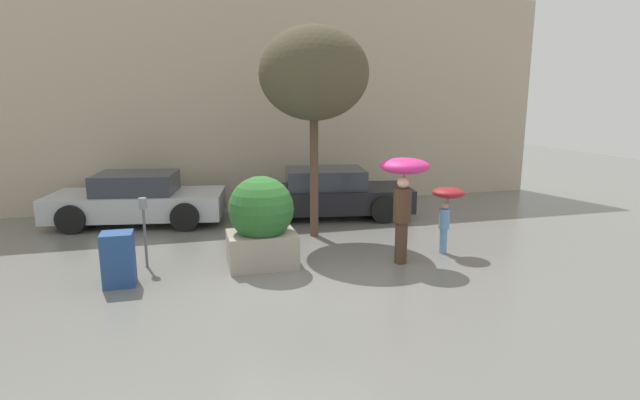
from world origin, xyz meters
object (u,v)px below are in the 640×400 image
(parked_car_far, at_px, (138,200))
(newspaper_box, at_px, (118,259))
(planter_box, at_px, (261,221))
(parked_car_near, at_px, (325,194))
(parking_meter, at_px, (144,218))
(person_child, at_px, (447,202))
(street_tree, at_px, (314,74))
(person_adult, at_px, (404,183))

(parked_car_far, height_order, newspaper_box, parked_car_far)
(planter_box, bearing_deg, newspaper_box, -171.38)
(parked_car_near, bearing_deg, planter_box, 156.58)
(parking_meter, bearing_deg, planter_box, -12.84)
(person_child, bearing_deg, parked_car_far, 119.04)
(planter_box, relative_size, parking_meter, 1.29)
(person_child, height_order, street_tree, street_tree)
(parked_car_far, xyz_separation_m, newspaper_box, (0.05, -4.33, -0.13))
(planter_box, xyz_separation_m, person_child, (3.66, -0.14, 0.19))
(parked_car_far, bearing_deg, street_tree, -110.10)
(planter_box, distance_m, newspaper_box, 2.49)
(parked_car_near, height_order, street_tree, street_tree)
(newspaper_box, bearing_deg, planter_box, 8.62)
(parked_car_far, xyz_separation_m, parking_meter, (0.42, -3.50, 0.34))
(planter_box, xyz_separation_m, parking_meter, (-2.06, 0.47, 0.07))
(newspaper_box, bearing_deg, parking_meter, 66.35)
(person_adult, distance_m, street_tree, 3.17)
(planter_box, xyz_separation_m, newspaper_box, (-2.42, -0.37, -0.40))
(street_tree, xyz_separation_m, parking_meter, (-3.49, -1.26, -2.60))
(person_adult, xyz_separation_m, parked_car_far, (-5.06, 4.40, -0.93))
(planter_box, bearing_deg, person_adult, -9.49)
(person_child, relative_size, parked_car_far, 0.30)
(parked_car_near, height_order, parked_car_far, same)
(person_child, distance_m, newspaper_box, 6.12)
(parking_meter, bearing_deg, newspaper_box, -113.65)
(person_child, relative_size, street_tree, 0.29)
(parking_meter, bearing_deg, person_adult, -10.98)
(parked_car_near, bearing_deg, newspaper_box, 138.47)
(person_child, distance_m, parked_car_near, 3.94)
(parked_car_far, height_order, parking_meter, parking_meter)
(person_adult, bearing_deg, planter_box, 112.20)
(person_adult, xyz_separation_m, parking_meter, (-4.64, 0.90, -0.58))
(street_tree, distance_m, parking_meter, 4.53)
(street_tree, height_order, parking_meter, street_tree)
(planter_box, relative_size, person_child, 1.27)
(person_adult, bearing_deg, parked_car_near, 37.78)
(person_child, xyz_separation_m, parked_car_far, (-6.14, 4.11, -0.46))
(planter_box, relative_size, parked_car_near, 0.36)
(planter_box, xyz_separation_m, parked_car_near, (2.17, 3.48, -0.27))
(parked_car_near, bearing_deg, person_child, -149.02)
(parking_meter, bearing_deg, person_child, -6.10)
(person_adult, height_order, parking_meter, person_adult)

